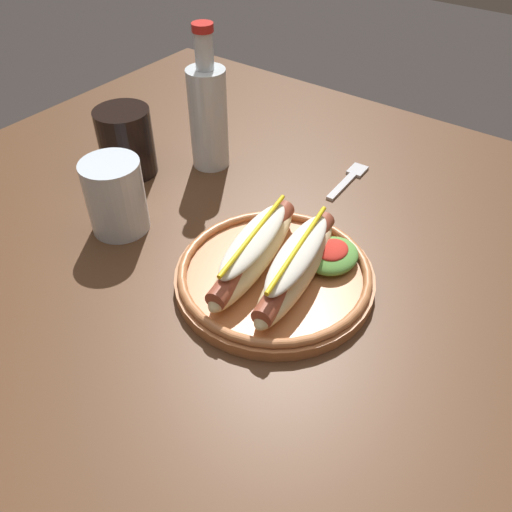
# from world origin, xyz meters

# --- Properties ---
(ground_plane) EXTENTS (8.00, 8.00, 0.00)m
(ground_plane) POSITION_xyz_m (0.00, 0.00, 0.00)
(ground_plane) COLOR #2D2826
(dining_table) EXTENTS (1.12, 1.02, 0.74)m
(dining_table) POSITION_xyz_m (0.00, 0.00, 0.64)
(dining_table) COLOR #51331E
(dining_table) RESTS_ON ground_plane
(hot_dog_plate) EXTENTS (0.26, 0.26, 0.08)m
(hot_dog_plate) POSITION_xyz_m (-0.01, -0.16, 0.77)
(hot_dog_plate) COLOR #B77042
(hot_dog_plate) RESTS_ON dining_table
(fork) EXTENTS (0.12, 0.03, 0.00)m
(fork) POSITION_xyz_m (0.26, -0.12, 0.74)
(fork) COLOR silver
(fork) RESTS_ON dining_table
(soda_cup) EXTENTS (0.09, 0.09, 0.11)m
(soda_cup) POSITION_xyz_m (0.07, 0.20, 0.80)
(soda_cup) COLOR black
(soda_cup) RESTS_ON dining_table
(water_cup) EXTENTS (0.08, 0.08, 0.11)m
(water_cup) POSITION_xyz_m (-0.05, 0.09, 0.79)
(water_cup) COLOR silver
(water_cup) RESTS_ON dining_table
(glass_bottle) EXTENTS (0.06, 0.06, 0.24)m
(glass_bottle) POSITION_xyz_m (0.17, 0.10, 0.83)
(glass_bottle) COLOR silver
(glass_bottle) RESTS_ON dining_table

